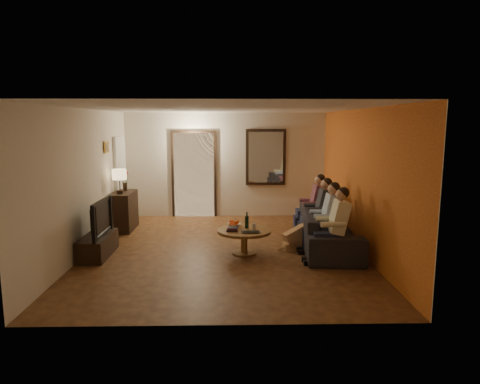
{
  "coord_description": "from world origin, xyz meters",
  "views": [
    {
      "loc": [
        0.13,
        -7.7,
        2.34
      ],
      "look_at": [
        0.3,
        0.3,
        1.05
      ],
      "focal_mm": 32.0,
      "sensor_mm": 36.0,
      "label": 1
    }
  ],
  "objects_px": {
    "coffee_table": "(244,242)",
    "laptop": "(251,233)",
    "table_lamp": "(120,181)",
    "person_a": "(335,229)",
    "dresser": "(124,211)",
    "dog": "(296,235)",
    "person_c": "(320,214)",
    "person_b": "(327,221)",
    "person_d": "(314,208)",
    "tv_stand": "(98,246)",
    "wine_bottle": "(247,220)",
    "bowl": "(234,225)",
    "tv": "(96,218)",
    "sofa": "(328,229)"
  },
  "relations": [
    {
      "from": "dog",
      "to": "coffee_table",
      "type": "relative_size",
      "value": 0.58
    },
    {
      "from": "bowl",
      "to": "dog",
      "type": "bearing_deg",
      "value": 0.95
    },
    {
      "from": "tv",
      "to": "person_d",
      "type": "height_order",
      "value": "person_d"
    },
    {
      "from": "table_lamp",
      "to": "coffee_table",
      "type": "xyz_separation_m",
      "value": [
        2.62,
        -1.61,
        -0.89
      ]
    },
    {
      "from": "person_c",
      "to": "wine_bottle",
      "type": "bearing_deg",
      "value": -159.73
    },
    {
      "from": "tv",
      "to": "bowl",
      "type": "relative_size",
      "value": 4.32
    },
    {
      "from": "bowl",
      "to": "sofa",
      "type": "bearing_deg",
      "value": 3.7
    },
    {
      "from": "dog",
      "to": "laptop",
      "type": "relative_size",
      "value": 1.7
    },
    {
      "from": "table_lamp",
      "to": "person_a",
      "type": "height_order",
      "value": "table_lamp"
    },
    {
      "from": "dresser",
      "to": "person_a",
      "type": "xyz_separation_m",
      "value": [
        4.11,
        -2.4,
        0.18
      ]
    },
    {
      "from": "dresser",
      "to": "tv",
      "type": "relative_size",
      "value": 0.85
    },
    {
      "from": "person_c",
      "to": "coffee_table",
      "type": "xyz_separation_m",
      "value": [
        -1.5,
        -0.64,
        -0.38
      ]
    },
    {
      "from": "wine_bottle",
      "to": "coffee_table",
      "type": "bearing_deg",
      "value": -116.57
    },
    {
      "from": "person_c",
      "to": "coffee_table",
      "type": "relative_size",
      "value": 1.24
    },
    {
      "from": "table_lamp",
      "to": "tv",
      "type": "distance_m",
      "value": 1.72
    },
    {
      "from": "table_lamp",
      "to": "laptop",
      "type": "distance_m",
      "value": 3.37
    },
    {
      "from": "dresser",
      "to": "table_lamp",
      "type": "height_order",
      "value": "table_lamp"
    },
    {
      "from": "sofa",
      "to": "coffee_table",
      "type": "relative_size",
      "value": 2.53
    },
    {
      "from": "person_b",
      "to": "laptop",
      "type": "bearing_deg",
      "value": -167.31
    },
    {
      "from": "dog",
      "to": "laptop",
      "type": "bearing_deg",
      "value": -164.73
    },
    {
      "from": "table_lamp",
      "to": "wine_bottle",
      "type": "bearing_deg",
      "value": -29.61
    },
    {
      "from": "person_a",
      "to": "person_d",
      "type": "relative_size",
      "value": 1.0
    },
    {
      "from": "person_b",
      "to": "dog",
      "type": "relative_size",
      "value": 2.14
    },
    {
      "from": "tv_stand",
      "to": "person_c",
      "type": "distance_m",
      "value": 4.19
    },
    {
      "from": "tv_stand",
      "to": "laptop",
      "type": "distance_m",
      "value": 2.74
    },
    {
      "from": "dresser",
      "to": "person_c",
      "type": "distance_m",
      "value": 4.29
    },
    {
      "from": "person_a",
      "to": "person_d",
      "type": "xyz_separation_m",
      "value": [
        0.0,
        1.8,
        0.0
      ]
    },
    {
      "from": "dog",
      "to": "tv_stand",
      "type": "bearing_deg",
      "value": 169.44
    },
    {
      "from": "table_lamp",
      "to": "person_a",
      "type": "relative_size",
      "value": 0.45
    },
    {
      "from": "tv_stand",
      "to": "person_b",
      "type": "distance_m",
      "value": 4.14
    },
    {
      "from": "table_lamp",
      "to": "person_a",
      "type": "distance_m",
      "value": 4.68
    },
    {
      "from": "table_lamp",
      "to": "dog",
      "type": "distance_m",
      "value": 3.94
    },
    {
      "from": "tv",
      "to": "bowl",
      "type": "xyz_separation_m",
      "value": [
        2.44,
        0.28,
        -0.21
      ]
    },
    {
      "from": "coffee_table",
      "to": "laptop",
      "type": "height_order",
      "value": "laptop"
    },
    {
      "from": "wine_bottle",
      "to": "person_b",
      "type": "bearing_deg",
      "value": -2.57
    },
    {
      "from": "dresser",
      "to": "dog",
      "type": "relative_size",
      "value": 1.7
    },
    {
      "from": "bowl",
      "to": "laptop",
      "type": "distance_m",
      "value": 0.57
    },
    {
      "from": "wine_bottle",
      "to": "tv",
      "type": "bearing_deg",
      "value": -176.61
    },
    {
      "from": "sofa",
      "to": "dog",
      "type": "height_order",
      "value": "sofa"
    },
    {
      "from": "person_a",
      "to": "laptop",
      "type": "relative_size",
      "value": 3.65
    },
    {
      "from": "table_lamp",
      "to": "bowl",
      "type": "height_order",
      "value": "table_lamp"
    },
    {
      "from": "tv",
      "to": "person_d",
      "type": "relative_size",
      "value": 0.93
    },
    {
      "from": "dresser",
      "to": "wine_bottle",
      "type": "distance_m",
      "value": 3.19
    },
    {
      "from": "person_d",
      "to": "dog",
      "type": "bearing_deg",
      "value": -117.54
    },
    {
      "from": "person_c",
      "to": "wine_bottle",
      "type": "height_order",
      "value": "person_c"
    },
    {
      "from": "table_lamp",
      "to": "bowl",
      "type": "relative_size",
      "value": 2.08
    },
    {
      "from": "sofa",
      "to": "coffee_table",
      "type": "xyz_separation_m",
      "value": [
        -1.6,
        -0.34,
        -0.13
      ]
    },
    {
      "from": "table_lamp",
      "to": "person_c",
      "type": "xyz_separation_m",
      "value": [
        4.11,
        -0.98,
        -0.51
      ]
    },
    {
      "from": "wine_bottle",
      "to": "dog",
      "type": "bearing_deg",
      "value": 8.52
    },
    {
      "from": "person_c",
      "to": "wine_bottle",
      "type": "relative_size",
      "value": 3.87
    }
  ]
}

